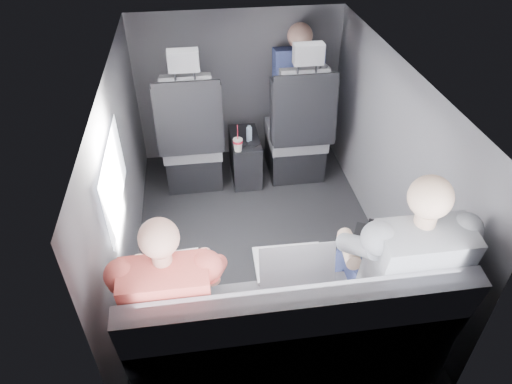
{
  "coord_description": "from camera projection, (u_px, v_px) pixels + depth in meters",
  "views": [
    {
      "loc": [
        -0.38,
        -2.48,
        2.4
      ],
      "look_at": [
        -0.04,
        -0.05,
        0.52
      ],
      "focal_mm": 32.0,
      "sensor_mm": 36.0,
      "label": 1
    }
  ],
  "objects": [
    {
      "name": "rear_bench",
      "position": [
        289.0,
        337.0,
        2.43
      ],
      "size": [
        1.6,
        0.57,
        0.92
      ],
      "color": "slate",
      "rests_on": "floor"
    },
    {
      "name": "floor",
      "position": [
        260.0,
        242.0,
        3.45
      ],
      "size": [
        2.6,
        2.6,
        0.0
      ],
      "primitive_type": "plane",
      "color": "black",
      "rests_on": "ground"
    },
    {
      "name": "center_console",
      "position": [
        245.0,
        157.0,
        4.02
      ],
      "size": [
        0.24,
        0.48,
        0.41
      ],
      "color": "black",
      "rests_on": "floor"
    },
    {
      "name": "seatbelt",
      "position": [
        305.0,
        102.0,
        3.54
      ],
      "size": [
        0.35,
        0.11,
        0.59
      ],
      "primitive_type": "cube",
      "rotation": [
        -0.14,
        0.49,
        0.0
      ],
      "color": "black",
      "rests_on": "front_seat_right"
    },
    {
      "name": "passenger_rear_right",
      "position": [
        397.0,
        268.0,
        2.35
      ],
      "size": [
        0.55,
        0.66,
        1.3
      ],
      "color": "navy",
      "rests_on": "rear_bench"
    },
    {
      "name": "ceiling",
      "position": [
        261.0,
        72.0,
        2.63
      ],
      "size": [
        2.6,
        2.6,
        0.0
      ],
      "primitive_type": "plane",
      "rotation": [
        3.14,
        0.0,
        0.0
      ],
      "color": "#B2B2AD",
      "rests_on": "panel_back"
    },
    {
      "name": "soda_cup",
      "position": [
        238.0,
        144.0,
        3.69
      ],
      "size": [
        0.08,
        0.08,
        0.24
      ],
      "color": "white",
      "rests_on": "center_console"
    },
    {
      "name": "passenger_front_right",
      "position": [
        297.0,
        85.0,
        3.91
      ],
      "size": [
        0.41,
        0.41,
        0.85
      ],
      "color": "navy",
      "rests_on": "front_seat_right"
    },
    {
      "name": "panel_left",
      "position": [
        122.0,
        180.0,
        2.94
      ],
      "size": [
        0.02,
        2.6,
        1.35
      ],
      "primitive_type": "cube",
      "color": "#56565B",
      "rests_on": "floor"
    },
    {
      "name": "laptop_black",
      "position": [
        389.0,
        243.0,
        2.53
      ],
      "size": [
        0.42,
        0.45,
        0.25
      ],
      "color": "black",
      "rests_on": "passenger_rear_right"
    },
    {
      "name": "front_seat_right",
      "position": [
        297.0,
        136.0,
        3.92
      ],
      "size": [
        0.52,
        0.58,
        1.26
      ],
      "color": "black",
      "rests_on": "floor"
    },
    {
      "name": "side_window",
      "position": [
        114.0,
        178.0,
        2.57
      ],
      "size": [
        0.02,
        0.75,
        0.42
      ],
      "primitive_type": "cube",
      "color": "white",
      "rests_on": "panel_left"
    },
    {
      "name": "laptop_white",
      "position": [
        169.0,
        269.0,
        2.38
      ],
      "size": [
        0.34,
        0.32,
        0.24
      ],
      "color": "white",
      "rests_on": "passenger_rear_left"
    },
    {
      "name": "front_seat_left",
      "position": [
        192.0,
        144.0,
        3.81
      ],
      "size": [
        0.52,
        0.58,
        1.26
      ],
      "color": "black",
      "rests_on": "floor"
    },
    {
      "name": "laptop_silver",
      "position": [
        292.0,
        264.0,
        2.4
      ],
      "size": [
        0.39,
        0.34,
        0.27
      ],
      "color": "silver",
      "rests_on": "rear_bench"
    },
    {
      "name": "water_bottle",
      "position": [
        249.0,
        134.0,
        3.81
      ],
      "size": [
        0.05,
        0.05,
        0.14
      ],
      "color": "#B2DBF1",
      "rests_on": "center_console"
    },
    {
      "name": "panel_right",
      "position": [
        389.0,
        158.0,
        3.14
      ],
      "size": [
        0.02,
        2.6,
        1.35
      ],
      "primitive_type": "cube",
      "color": "#56565B",
      "rests_on": "floor"
    },
    {
      "name": "panel_front",
      "position": [
        239.0,
        87.0,
        4.06
      ],
      "size": [
        1.8,
        0.02,
        1.35
      ],
      "primitive_type": "cube",
      "color": "#56565B",
      "rests_on": "floor"
    },
    {
      "name": "passenger_rear_left",
      "position": [
        172.0,
        297.0,
        2.25
      ],
      "size": [
        0.49,
        0.61,
        1.2
      ],
      "color": "#35353A",
      "rests_on": "rear_bench"
    },
    {
      "name": "panel_back",
      "position": [
        304.0,
        334.0,
        2.02
      ],
      "size": [
        1.8,
        0.02,
        1.35
      ],
      "primitive_type": "cube",
      "color": "#56565B",
      "rests_on": "floor"
    }
  ]
}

